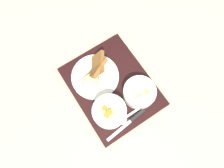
{
  "coord_description": "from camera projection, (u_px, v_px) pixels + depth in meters",
  "views": [
    {
      "loc": [
        -0.19,
        0.12,
        0.8
      ],
      "look_at": [
        0.0,
        0.0,
        0.04
      ],
      "focal_mm": 32.0,
      "sensor_mm": 36.0,
      "label": 1
    }
  ],
  "objects": [
    {
      "name": "plate_main",
      "position": [
        95.0,
        75.0,
        0.81
      ],
      "size": [
        0.2,
        0.2,
        0.08
      ],
      "color": "silver",
      "rests_on": "serving_tray"
    },
    {
      "name": "bowl_soup",
      "position": [
        139.0,
        92.0,
        0.78
      ],
      "size": [
        0.13,
        0.13,
        0.05
      ],
      "color": "silver",
      "rests_on": "serving_tray"
    },
    {
      "name": "ground_plane",
      "position": [
        112.0,
        87.0,
        0.83
      ],
      "size": [
        4.0,
        4.0,
        0.0
      ],
      "primitive_type": "plane",
      "color": "tan"
    },
    {
      "name": "spoon",
      "position": [
        127.0,
        116.0,
        0.78
      ],
      "size": [
        0.04,
        0.13,
        0.01
      ],
      "rotation": [
        0.0,
        0.0,
        1.6
      ],
      "color": "silver",
      "rests_on": "serving_tray"
    },
    {
      "name": "bowl_salad",
      "position": [
        109.0,
        112.0,
        0.75
      ],
      "size": [
        0.13,
        0.13,
        0.07
      ],
      "color": "silver",
      "rests_on": "serving_tray"
    },
    {
      "name": "knife",
      "position": [
        132.0,
        120.0,
        0.77
      ],
      "size": [
        0.04,
        0.18,
        0.01
      ],
      "rotation": [
        0.0,
        0.0,
        1.7
      ],
      "color": "silver",
      "rests_on": "serving_tray"
    },
    {
      "name": "serving_tray",
      "position": [
        112.0,
        87.0,
        0.82
      ],
      "size": [
        0.39,
        0.32,
        0.01
      ],
      "color": "black",
      "rests_on": "ground_plane"
    }
  ]
}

